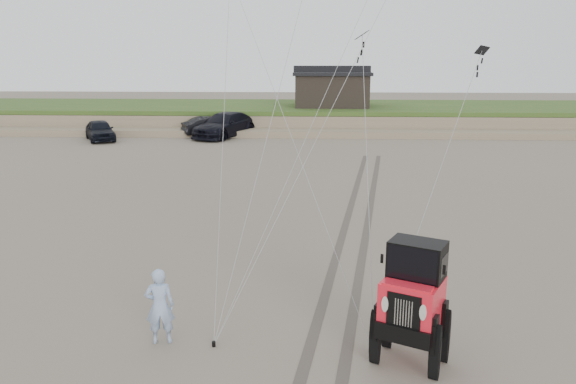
% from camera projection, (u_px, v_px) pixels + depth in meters
% --- Properties ---
extents(ground, '(160.00, 160.00, 0.00)m').
position_uv_depth(ground, '(290.00, 340.00, 12.29)').
color(ground, '#6B6054').
rests_on(ground, ground).
extents(dune_ridge, '(160.00, 14.25, 1.73)m').
position_uv_depth(dune_ridge, '(308.00, 116.00, 48.45)').
color(dune_ridge, '#7A6B54').
rests_on(dune_ridge, ground).
extents(cabin, '(6.40, 5.40, 3.35)m').
position_uv_depth(cabin, '(332.00, 88.00, 47.30)').
color(cabin, black).
rests_on(cabin, dune_ridge).
extents(truck_a, '(3.56, 4.60, 1.46)m').
position_uv_depth(truck_a, '(100.00, 130.00, 40.22)').
color(truck_a, black).
rests_on(truck_a, ground).
extents(truck_b, '(4.60, 3.40, 1.45)m').
position_uv_depth(truck_b, '(212.00, 126.00, 42.49)').
color(truck_b, black).
rests_on(truck_b, ground).
extents(truck_c, '(4.86, 6.67, 1.79)m').
position_uv_depth(truck_c, '(225.00, 125.00, 41.77)').
color(truck_c, black).
rests_on(truck_c, ground).
extents(jeep, '(4.55, 5.94, 2.04)m').
position_uv_depth(jeep, '(411.00, 317.00, 11.14)').
color(jeep, '#FF1E2F').
rests_on(jeep, ground).
extents(man, '(0.68, 0.51, 1.70)m').
position_uv_depth(man, '(160.00, 306.00, 12.00)').
color(man, '#85A2CE').
rests_on(man, ground).
extents(stake_main, '(0.08, 0.08, 0.12)m').
position_uv_depth(stake_main, '(214.00, 344.00, 12.00)').
color(stake_main, black).
rests_on(stake_main, ground).
extents(stake_aux, '(0.08, 0.08, 0.12)m').
position_uv_depth(stake_aux, '(374.00, 354.00, 11.60)').
color(stake_aux, black).
rests_on(stake_aux, ground).
extents(tire_tracks, '(5.22, 29.74, 0.01)m').
position_uv_depth(tire_tracks, '(355.00, 230.00, 19.96)').
color(tire_tracks, '#4C443D').
rests_on(tire_tracks, ground).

